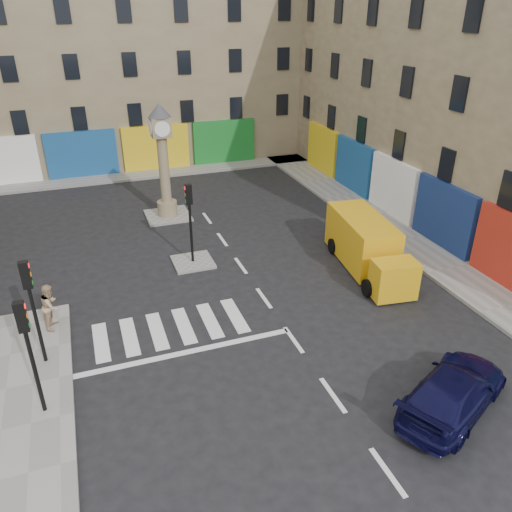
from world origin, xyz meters
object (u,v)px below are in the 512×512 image
traffic_light_left_far (31,297)px  clock_pillar (163,155)px  traffic_light_island (190,211)px  traffic_light_left_near (27,341)px  yellow_van (367,246)px  pedestrian_tan (51,306)px  navy_sedan (454,391)px

traffic_light_left_far → clock_pillar: bearing=61.1°
traffic_light_left_far → traffic_light_island: traffic_light_left_far is taller
traffic_light_left_near → yellow_van: bearing=19.2°
pedestrian_tan → traffic_light_left_far: bearing=-173.1°
traffic_light_left_near → navy_sedan: bearing=-18.9°
traffic_light_left_far → clock_pillar: (6.30, 11.40, 0.93)m
yellow_van → pedestrian_tan: size_ratio=3.61×
traffic_light_island → clock_pillar: 6.07m
traffic_light_left_near → clock_pillar: 15.19m
traffic_light_left_far → clock_pillar: 13.05m
navy_sedan → traffic_light_island: bearing=-3.9°
traffic_light_island → clock_pillar: size_ratio=0.61×
clock_pillar → traffic_light_left_near: bearing=-114.5°
traffic_light_left_near → traffic_light_island: bearing=51.1°
navy_sedan → traffic_light_left_near: bearing=43.9°
yellow_van → traffic_light_left_near: bearing=-153.3°
traffic_light_left_near → clock_pillar: size_ratio=0.61×
traffic_light_left_far → pedestrian_tan: bearing=81.4°
traffic_light_left_far → pedestrian_tan: (0.30, 2.00, -1.60)m
clock_pillar → pedestrian_tan: size_ratio=3.51×
traffic_light_left_near → navy_sedan: traffic_light_left_near is taller
pedestrian_tan → yellow_van: bearing=-73.1°
traffic_light_island → yellow_van: bearing=-22.9°
clock_pillar → yellow_van: clock_pillar is taller
traffic_light_left_near → traffic_light_left_far: bearing=90.0°
traffic_light_island → yellow_van: 8.02m
traffic_light_left_far → pedestrian_tan: size_ratio=2.13×
traffic_light_left_near → traffic_light_island: traffic_light_left_near is taller
traffic_light_left_far → navy_sedan: 13.10m
clock_pillar → yellow_van: 11.87m
navy_sedan → yellow_van: (2.24, 8.62, 0.43)m
navy_sedan → pedestrian_tan: 13.79m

